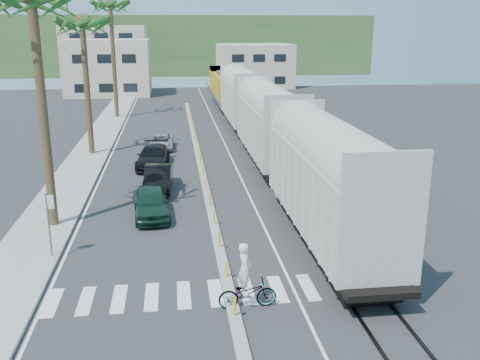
# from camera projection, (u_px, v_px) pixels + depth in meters

# --- Properties ---
(ground) EXTENTS (140.00, 140.00, 0.00)m
(ground) POSITION_uv_depth(u_px,v_px,m) (224.00, 269.00, 22.23)
(ground) COLOR #28282B
(ground) RESTS_ON ground
(sidewalk) EXTENTS (3.00, 90.00, 0.15)m
(sidewalk) POSITION_uv_depth(u_px,v_px,m) (95.00, 146.00, 45.02)
(sidewalk) COLOR gray
(sidewalk) RESTS_ON ground
(rails) EXTENTS (1.56, 100.00, 0.06)m
(rails) POSITION_uv_depth(u_px,v_px,m) (248.00, 135.00, 49.53)
(rails) COLOR black
(rails) RESTS_ON ground
(median) EXTENTS (0.45, 60.00, 0.85)m
(median) POSITION_uv_depth(u_px,v_px,m) (199.00, 156.00, 41.24)
(median) COLOR gray
(median) RESTS_ON ground
(crosswalk) EXTENTS (14.00, 2.20, 0.01)m
(crosswalk) POSITION_uv_depth(u_px,v_px,m) (229.00, 292.00, 20.32)
(crosswalk) COLOR silver
(crosswalk) RESTS_ON ground
(lane_markings) EXTENTS (9.42, 90.00, 0.01)m
(lane_markings) POSITION_uv_depth(u_px,v_px,m) (170.00, 145.00, 45.81)
(lane_markings) COLOR silver
(lane_markings) RESTS_ON ground
(freight_train) EXTENTS (3.00, 60.94, 5.85)m
(freight_train) POSITION_uv_depth(u_px,v_px,m) (257.00, 113.00, 43.92)
(freight_train) COLOR #A4A397
(freight_train) RESTS_ON ground
(palm_trees) EXTENTS (3.50, 37.20, 13.75)m
(palm_trees) POSITION_uv_depth(u_px,v_px,m) (85.00, 12.00, 39.91)
(palm_trees) COLOR brown
(palm_trees) RESTS_ON ground
(street_sign) EXTENTS (0.60, 0.08, 3.00)m
(street_sign) POSITION_uv_depth(u_px,v_px,m) (48.00, 216.00, 22.71)
(street_sign) COLOR slate
(street_sign) RESTS_ON ground
(buildings) EXTENTS (38.00, 27.00, 10.00)m
(buildings) POSITION_uv_depth(u_px,v_px,m) (143.00, 61.00, 88.57)
(buildings) COLOR #B7AD92
(buildings) RESTS_ON ground
(hillside) EXTENTS (80.00, 20.00, 12.00)m
(hillside) POSITION_uv_depth(u_px,v_px,m) (179.00, 45.00, 115.93)
(hillside) COLOR #385628
(hillside) RESTS_ON ground
(car_lead) EXTENTS (2.50, 4.78, 1.53)m
(car_lead) POSITION_uv_depth(u_px,v_px,m) (151.00, 203.00, 28.23)
(car_lead) COLOR #113323
(car_lead) RESTS_ON ground
(car_second) EXTENTS (1.98, 4.72, 1.51)m
(car_second) POSITION_uv_depth(u_px,v_px,m) (158.00, 178.00, 32.80)
(car_second) COLOR black
(car_second) RESTS_ON ground
(car_third) EXTENTS (2.99, 5.53, 1.50)m
(car_third) POSITION_uv_depth(u_px,v_px,m) (153.00, 156.00, 38.40)
(car_third) COLOR black
(car_third) RESTS_ON ground
(car_rear) EXTENTS (2.13, 4.31, 1.17)m
(car_rear) POSITION_uv_depth(u_px,v_px,m) (161.00, 142.00, 44.04)
(car_rear) COLOR #B7BABD
(car_rear) RESTS_ON ground
(cyclist) EXTENTS (0.92, 2.16, 2.48)m
(cyclist) POSITION_uv_depth(u_px,v_px,m) (247.00, 287.00, 19.02)
(cyclist) COLOR #9EA0A5
(cyclist) RESTS_ON ground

